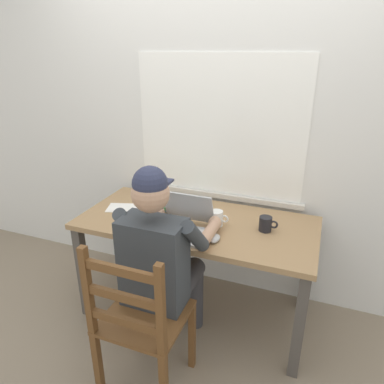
{
  "coord_description": "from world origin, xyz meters",
  "views": [
    {
      "loc": [
        0.71,
        -1.93,
        1.77
      ],
      "look_at": [
        -0.01,
        -0.05,
        0.95
      ],
      "focal_mm": 32.85,
      "sensor_mm": 36.0,
      "label": 1
    }
  ],
  "objects_px": {
    "landscape_photo_print": "(144,198)",
    "coffee_mug_white": "(217,218)",
    "laptop": "(183,223)",
    "book_stack_main": "(175,207)",
    "seated_person": "(163,257)",
    "coffee_mug_dark": "(266,224)",
    "wooden_chair": "(140,323)",
    "desk": "(196,233)",
    "computer_mouse": "(215,238)"
  },
  "relations": [
    {
      "from": "seated_person",
      "to": "coffee_mug_dark",
      "type": "height_order",
      "value": "seated_person"
    },
    {
      "from": "desk",
      "to": "coffee_mug_white",
      "type": "xyz_separation_m",
      "value": [
        0.14,
        -0.01,
        0.14
      ]
    },
    {
      "from": "wooden_chair",
      "to": "desk",
      "type": "bearing_deg",
      "value": 86.62
    },
    {
      "from": "coffee_mug_dark",
      "to": "book_stack_main",
      "type": "relative_size",
      "value": 0.54
    },
    {
      "from": "desk",
      "to": "coffee_mug_dark",
      "type": "xyz_separation_m",
      "value": [
        0.45,
        0.02,
        0.14
      ]
    },
    {
      "from": "desk",
      "to": "laptop",
      "type": "bearing_deg",
      "value": -102.24
    },
    {
      "from": "desk",
      "to": "landscape_photo_print",
      "type": "relative_size",
      "value": 11.85
    },
    {
      "from": "desk",
      "to": "computer_mouse",
      "type": "height_order",
      "value": "computer_mouse"
    },
    {
      "from": "coffee_mug_white",
      "to": "landscape_photo_print",
      "type": "height_order",
      "value": "coffee_mug_white"
    },
    {
      "from": "desk",
      "to": "book_stack_main",
      "type": "relative_size",
      "value": 7.21
    },
    {
      "from": "coffee_mug_white",
      "to": "desk",
      "type": "bearing_deg",
      "value": 174.53
    },
    {
      "from": "coffee_mug_dark",
      "to": "book_stack_main",
      "type": "height_order",
      "value": "coffee_mug_dark"
    },
    {
      "from": "desk",
      "to": "landscape_photo_print",
      "type": "xyz_separation_m",
      "value": [
        -0.5,
        0.21,
        0.09
      ]
    },
    {
      "from": "seated_person",
      "to": "computer_mouse",
      "type": "relative_size",
      "value": 12.62
    },
    {
      "from": "wooden_chair",
      "to": "computer_mouse",
      "type": "relative_size",
      "value": 9.58
    },
    {
      "from": "desk",
      "to": "landscape_photo_print",
      "type": "distance_m",
      "value": 0.55
    },
    {
      "from": "computer_mouse",
      "to": "coffee_mug_white",
      "type": "relative_size",
      "value": 0.83
    },
    {
      "from": "coffee_mug_white",
      "to": "landscape_photo_print",
      "type": "bearing_deg",
      "value": 161.2
    },
    {
      "from": "landscape_photo_print",
      "to": "coffee_mug_white",
      "type": "bearing_deg",
      "value": -9.47
    },
    {
      "from": "desk",
      "to": "computer_mouse",
      "type": "relative_size",
      "value": 15.41
    },
    {
      "from": "computer_mouse",
      "to": "coffee_mug_dark",
      "type": "bearing_deg",
      "value": 42.47
    },
    {
      "from": "laptop",
      "to": "book_stack_main",
      "type": "distance_m",
      "value": 0.3
    },
    {
      "from": "wooden_chair",
      "to": "coffee_mug_white",
      "type": "xyz_separation_m",
      "value": [
        0.18,
        0.7,
        0.31
      ]
    },
    {
      "from": "wooden_chair",
      "to": "book_stack_main",
      "type": "height_order",
      "value": "wooden_chair"
    },
    {
      "from": "wooden_chair",
      "to": "coffee_mug_white",
      "type": "height_order",
      "value": "wooden_chair"
    },
    {
      "from": "seated_person",
      "to": "coffee_mug_dark",
      "type": "xyz_separation_m",
      "value": [
        0.49,
        0.45,
        0.08
      ]
    },
    {
      "from": "computer_mouse",
      "to": "laptop",
      "type": "bearing_deg",
      "value": 166.36
    },
    {
      "from": "seated_person",
      "to": "wooden_chair",
      "type": "bearing_deg",
      "value": -90.0
    },
    {
      "from": "seated_person",
      "to": "coffee_mug_dark",
      "type": "distance_m",
      "value": 0.67
    },
    {
      "from": "coffee_mug_white",
      "to": "wooden_chair",
      "type": "bearing_deg",
      "value": -104.81
    },
    {
      "from": "coffee_mug_white",
      "to": "book_stack_main",
      "type": "xyz_separation_m",
      "value": [
        -0.34,
        0.11,
        -0.03
      ]
    },
    {
      "from": "laptop",
      "to": "desk",
      "type": "bearing_deg",
      "value": 77.76
    },
    {
      "from": "book_stack_main",
      "to": "laptop",
      "type": "bearing_deg",
      "value": -56.59
    },
    {
      "from": "coffee_mug_dark",
      "to": "landscape_photo_print",
      "type": "height_order",
      "value": "coffee_mug_dark"
    },
    {
      "from": "computer_mouse",
      "to": "landscape_photo_print",
      "type": "height_order",
      "value": "computer_mouse"
    },
    {
      "from": "seated_person",
      "to": "computer_mouse",
      "type": "distance_m",
      "value": 0.32
    },
    {
      "from": "book_stack_main",
      "to": "landscape_photo_print",
      "type": "relative_size",
      "value": 1.64
    },
    {
      "from": "seated_person",
      "to": "landscape_photo_print",
      "type": "relative_size",
      "value": 9.71
    },
    {
      "from": "desk",
      "to": "laptop",
      "type": "height_order",
      "value": "laptop"
    },
    {
      "from": "wooden_chair",
      "to": "coffee_mug_dark",
      "type": "height_order",
      "value": "wooden_chair"
    },
    {
      "from": "wooden_chair",
      "to": "book_stack_main",
      "type": "bearing_deg",
      "value": 101.0
    },
    {
      "from": "wooden_chair",
      "to": "laptop",
      "type": "xyz_separation_m",
      "value": [
        0.01,
        0.56,
        0.31
      ]
    },
    {
      "from": "laptop",
      "to": "coffee_mug_dark",
      "type": "distance_m",
      "value": 0.51
    },
    {
      "from": "desk",
      "to": "seated_person",
      "type": "height_order",
      "value": "seated_person"
    },
    {
      "from": "laptop",
      "to": "landscape_photo_print",
      "type": "height_order",
      "value": "laptop"
    },
    {
      "from": "seated_person",
      "to": "wooden_chair",
      "type": "xyz_separation_m",
      "value": [
        -0.0,
        -0.28,
        -0.22
      ]
    },
    {
      "from": "landscape_photo_print",
      "to": "wooden_chair",
      "type": "bearing_deg",
      "value": -53.95
    },
    {
      "from": "seated_person",
      "to": "wooden_chair",
      "type": "height_order",
      "value": "seated_person"
    },
    {
      "from": "laptop",
      "to": "book_stack_main",
      "type": "bearing_deg",
      "value": 123.41
    },
    {
      "from": "coffee_mug_dark",
      "to": "wooden_chair",
      "type": "bearing_deg",
      "value": -123.53
    }
  ]
}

